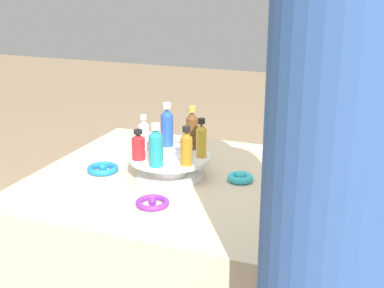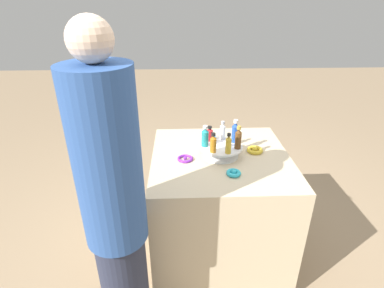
# 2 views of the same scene
# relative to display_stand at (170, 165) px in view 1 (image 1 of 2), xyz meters

# --- Properties ---
(party_table) EXTENTS (0.85, 0.85, 0.77)m
(party_table) POSITION_rel_display_stand_xyz_m (0.00, 0.00, -0.43)
(party_table) COLOR beige
(party_table) RESTS_ON ground_plane
(display_stand) EXTENTS (0.26, 0.26, 0.07)m
(display_stand) POSITION_rel_display_stand_xyz_m (0.00, 0.00, 0.00)
(display_stand) COLOR white
(display_stand) RESTS_ON party_table
(bottle_gold) EXTENTS (0.03, 0.03, 0.13)m
(bottle_gold) POSITION_rel_display_stand_xyz_m (-0.03, 0.10, 0.09)
(bottle_gold) COLOR gold
(bottle_gold) RESTS_ON display_stand
(bottle_brown) EXTENTS (0.04, 0.04, 0.14)m
(bottle_brown) POSITION_rel_display_stand_xyz_m (-0.09, 0.04, 0.10)
(bottle_brown) COLOR brown
(bottle_brown) RESTS_ON display_stand
(bottle_blue) EXTENTS (0.04, 0.04, 0.15)m
(bottle_blue) POSITION_rel_display_stand_xyz_m (-0.09, -0.05, 0.10)
(bottle_blue) COLOR #234CAD
(bottle_blue) RESTS_ON display_stand
(bottle_clear) EXTENTS (0.03, 0.03, 0.12)m
(bottle_clear) POSITION_rel_display_stand_xyz_m (-0.02, -0.10, 0.09)
(bottle_clear) COLOR silver
(bottle_clear) RESTS_ON display_stand
(bottle_red) EXTENTS (0.04, 0.04, 0.10)m
(bottle_red) POSITION_rel_display_stand_xyz_m (0.07, -0.08, 0.07)
(bottle_red) COLOR #B21E23
(bottle_red) RESTS_ON display_stand
(bottle_teal) EXTENTS (0.04, 0.04, 0.13)m
(bottle_teal) POSITION_rel_display_stand_xyz_m (0.10, 0.00, 0.09)
(bottle_teal) COLOR teal
(bottle_teal) RESTS_ON display_stand
(bottle_amber) EXTENTS (0.04, 0.04, 0.12)m
(bottle_amber) POSITION_rel_display_stand_xyz_m (0.06, 0.08, 0.09)
(bottle_amber) COLOR #AD6B19
(bottle_amber) RESTS_ON display_stand
(ribbon_bow_teal) EXTENTS (0.08, 0.08, 0.03)m
(ribbon_bow_teal) POSITION_rel_display_stand_xyz_m (-0.04, 0.22, -0.03)
(ribbon_bow_teal) COLOR #2DB7CC
(ribbon_bow_teal) RESTS_ON party_table
(ribbon_bow_gold) EXTENTS (0.10, 0.10, 0.04)m
(ribbon_bow_gold) POSITION_rel_display_stand_xyz_m (-0.22, -0.04, -0.03)
(ribbon_bow_gold) COLOR gold
(ribbon_bow_gold) RESTS_ON party_table
(ribbon_bow_blue) EXTENTS (0.10, 0.10, 0.03)m
(ribbon_bow_blue) POSITION_rel_display_stand_xyz_m (0.04, -0.22, -0.03)
(ribbon_bow_blue) COLOR blue
(ribbon_bow_blue) RESTS_ON party_table
(ribbon_bow_purple) EXTENTS (0.10, 0.10, 0.02)m
(ribbon_bow_purple) POSITION_rel_display_stand_xyz_m (0.22, 0.04, -0.03)
(ribbon_bow_purple) COLOR purple
(ribbon_bow_purple) RESTS_ON party_table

